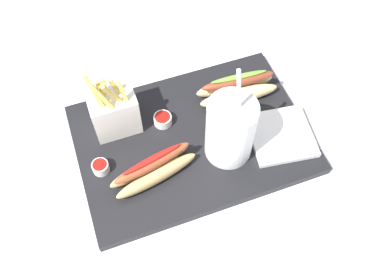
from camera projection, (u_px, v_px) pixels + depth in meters
The scene contains 9 objects.
ground_plane at pixel (192, 144), 0.87m from camera, with size 2.40×2.40×0.02m, color silver.
food_tray at pixel (192, 139), 0.85m from camera, with size 0.45×0.31×0.02m, color black.
soda_cup at pixel (230, 130), 0.77m from camera, with size 0.09×0.09×0.23m.
fries_basket at pixel (113, 109), 0.82m from camera, with size 0.09×0.07×0.16m.
hot_dog_1 at pixel (237, 88), 0.87m from camera, with size 0.17×0.07×0.07m.
hot_dog_2 at pixel (153, 168), 0.78m from camera, with size 0.17×0.08×0.06m.
ketchup_cup_1 at pixel (163, 119), 0.85m from camera, with size 0.04×0.04×0.02m.
ketchup_cup_2 at pixel (100, 167), 0.79m from camera, with size 0.03×0.03×0.02m.
napkin_stack at pixel (281, 135), 0.84m from camera, with size 0.12×0.12×0.01m, color white.
Camera 1 is at (-0.15, -0.42, 0.73)m, focal length 40.06 mm.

